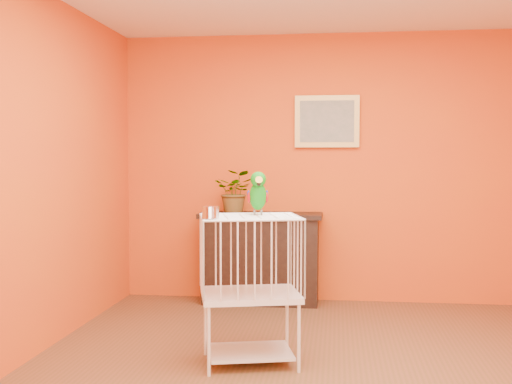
# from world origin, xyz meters

# --- Properties ---
(ground) EXTENTS (4.50, 4.50, 0.00)m
(ground) POSITION_xyz_m (0.00, 0.00, 0.00)
(ground) COLOR brown
(ground) RESTS_ON ground
(room_shell) EXTENTS (4.50, 4.50, 4.50)m
(room_shell) POSITION_xyz_m (0.00, 0.00, 1.58)
(room_shell) COLOR #D14113
(room_shell) RESTS_ON ground
(console_cabinet) EXTENTS (1.17, 0.42, 0.87)m
(console_cabinet) POSITION_xyz_m (-0.63, 2.04, 0.44)
(console_cabinet) COLOR black
(console_cabinet) RESTS_ON ground
(potted_plant) EXTENTS (0.40, 0.44, 0.32)m
(potted_plant) POSITION_xyz_m (-0.87, 1.99, 1.03)
(potted_plant) COLOR #26722D
(potted_plant) RESTS_ON console_cabinet
(framed_picture) EXTENTS (0.62, 0.04, 0.50)m
(framed_picture) POSITION_xyz_m (0.00, 2.22, 1.75)
(framed_picture) COLOR #BD9043
(framed_picture) RESTS_ON room_shell
(birdcage) EXTENTS (0.75, 0.65, 1.00)m
(birdcage) POSITION_xyz_m (-0.48, 0.22, 0.52)
(birdcage) COLOR silver
(birdcage) RESTS_ON ground
(feed_cup) EXTENTS (0.11, 0.11, 0.08)m
(feed_cup) POSITION_xyz_m (-0.70, -0.02, 1.05)
(feed_cup) COLOR silver
(feed_cup) RESTS_ON birdcage
(parrot) EXTENTS (0.15, 0.27, 0.30)m
(parrot) POSITION_xyz_m (-0.43, 0.29, 1.16)
(parrot) COLOR #59544C
(parrot) RESTS_ON birdcage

